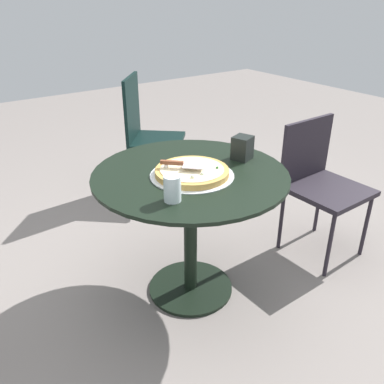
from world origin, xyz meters
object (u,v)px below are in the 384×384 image
at_px(pizza_on_tray, 192,172).
at_px(napkin_dispenser, 242,148).
at_px(pizza_server, 182,164).
at_px(patio_chair_near, 320,178).
at_px(patio_chair_far, 146,129).
at_px(drinking_cup, 172,188).
at_px(patio_table, 190,204).

relative_size(pizza_on_tray, napkin_dispenser, 3.29).
bearing_deg(napkin_dispenser, pizza_server, -21.41).
distance_m(patio_chair_near, patio_chair_far, 1.38).
bearing_deg(patio_chair_far, patio_chair_near, -160.99).
bearing_deg(drinking_cup, patio_table, -49.69).
distance_m(drinking_cup, napkin_dispenser, 0.58).
relative_size(pizza_server, patio_chair_far, 0.20).
relative_size(drinking_cup, patio_chair_near, 0.14).
bearing_deg(pizza_on_tray, patio_chair_far, -19.87).
relative_size(patio_table, pizza_server, 5.21).
bearing_deg(pizza_server, patio_chair_far, -21.80).
height_order(patio_table, pizza_on_tray, pizza_on_tray).
bearing_deg(pizza_server, drinking_cup, 136.77).
height_order(pizza_on_tray, drinking_cup, drinking_cup).
distance_m(patio_table, drinking_cup, 0.38).
height_order(patio_table, patio_chair_near, patio_chair_near).
xyz_separation_m(pizza_on_tray, drinking_cup, (-0.16, 0.21, 0.04)).
xyz_separation_m(drinking_cup, napkin_dispenser, (0.18, -0.55, 0.00)).
bearing_deg(napkin_dispenser, pizza_on_tray, -16.54).
bearing_deg(patio_chair_near, patio_table, 83.23).
distance_m(pizza_server, patio_chair_near, 0.98).
xyz_separation_m(patio_table, patio_chair_near, (-0.10, -0.88, -0.05)).
bearing_deg(patio_chair_near, pizza_server, 83.80).
bearing_deg(pizza_on_tray, napkin_dispenser, -86.42).
distance_m(drinking_cup, patio_chair_near, 1.15).
bearing_deg(napkin_dispenser, drinking_cup, -1.79).
bearing_deg(patio_table, patio_chair_near, -96.77).
distance_m(pizza_on_tray, patio_chair_near, 0.93).
relative_size(patio_chair_near, patio_chair_far, 0.88).
xyz_separation_m(patio_chair_near, patio_chair_far, (1.31, 0.45, 0.05)).
bearing_deg(patio_chair_far, napkin_dispenser, 174.76).
height_order(patio_table, patio_chair_far, patio_chair_far).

